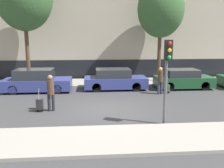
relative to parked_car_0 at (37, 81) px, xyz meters
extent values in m
plane|color=#38383A|center=(4.20, -4.48, -0.69)|extent=(80.00, 80.00, 0.00)
cube|color=gray|center=(4.20, -8.23, -0.63)|extent=(28.00, 2.50, 0.12)
cube|color=gray|center=(4.20, 2.52, -0.63)|extent=(28.00, 3.00, 0.12)
cube|color=#A89E8C|center=(4.20, 5.99, 4.68)|extent=(28.00, 2.54, 10.73)
cube|color=black|center=(4.20, 4.70, 0.11)|extent=(27.44, 0.06, 1.60)
cube|color=navy|center=(0.05, 0.00, -0.19)|extent=(4.39, 1.86, 0.70)
cube|color=#23282D|center=(-0.12, 0.00, 0.48)|extent=(2.41, 1.63, 0.64)
cylinder|color=black|center=(1.41, -0.84, -0.39)|extent=(0.60, 0.18, 0.60)
cylinder|color=black|center=(1.41, 0.84, -0.39)|extent=(0.60, 0.18, 0.60)
cylinder|color=black|center=(-1.31, -0.84, -0.39)|extent=(0.60, 0.18, 0.60)
cylinder|color=black|center=(-1.31, 0.84, -0.39)|extent=(0.60, 0.18, 0.60)
cube|color=navy|center=(5.23, 0.26, -0.19)|extent=(4.23, 1.77, 0.70)
cube|color=#23282D|center=(5.06, 0.26, 0.44)|extent=(2.33, 1.56, 0.57)
cylinder|color=black|center=(6.54, -0.53, -0.39)|extent=(0.60, 0.18, 0.60)
cylinder|color=black|center=(6.54, 1.06, -0.39)|extent=(0.60, 0.18, 0.60)
cylinder|color=black|center=(3.92, -0.53, -0.39)|extent=(0.60, 0.18, 0.60)
cylinder|color=black|center=(3.92, 1.06, -0.39)|extent=(0.60, 0.18, 0.60)
cube|color=#194728|center=(9.98, 0.14, -0.19)|extent=(3.93, 1.72, 0.70)
cube|color=#23282D|center=(9.82, 0.14, 0.41)|extent=(2.16, 1.52, 0.50)
cylinder|color=black|center=(11.20, -0.63, -0.39)|extent=(0.60, 0.18, 0.60)
cylinder|color=black|center=(11.20, 0.91, -0.39)|extent=(0.60, 0.18, 0.60)
cylinder|color=black|center=(8.76, -0.63, -0.39)|extent=(0.60, 0.18, 0.60)
cylinder|color=black|center=(8.76, 0.91, -0.39)|extent=(0.60, 0.18, 0.60)
cylinder|color=#23232D|center=(1.51, -4.47, -0.27)|extent=(0.15, 0.15, 0.83)
cylinder|color=#23232D|center=(1.71, -4.43, -0.27)|extent=(0.15, 0.15, 0.83)
cylinder|color=#473323|center=(1.61, -4.45, 0.51)|extent=(0.34, 0.34, 0.72)
sphere|color=#936B4C|center=(1.61, -4.45, 0.99)|extent=(0.24, 0.24, 0.24)
cube|color=#262628|center=(1.07, -4.55, -0.31)|extent=(0.32, 0.24, 0.51)
cylinder|color=black|center=(0.95, -4.55, -0.63)|extent=(0.12, 0.03, 0.12)
cylinder|color=black|center=(1.18, -4.55, -0.63)|extent=(0.12, 0.03, 0.12)
cylinder|color=gray|center=(1.07, -4.62, 0.22)|extent=(0.02, 0.19, 0.53)
cylinder|color=#383347|center=(7.98, -1.38, -0.29)|extent=(0.15, 0.15, 0.79)
cylinder|color=#383347|center=(7.79, -1.45, -0.29)|extent=(0.15, 0.15, 0.79)
cylinder|color=#473323|center=(7.88, -1.41, 0.45)|extent=(0.34, 0.34, 0.69)
sphere|color=tan|center=(7.88, -1.41, 0.91)|extent=(0.22, 0.22, 0.22)
cube|color=#335138|center=(8.40, -1.23, -0.35)|extent=(0.32, 0.24, 0.42)
cylinder|color=black|center=(8.29, -1.23, -0.63)|extent=(0.12, 0.03, 0.12)
cylinder|color=black|center=(8.51, -1.23, -0.63)|extent=(0.12, 0.03, 0.12)
cylinder|color=gray|center=(8.40, -1.30, 0.13)|extent=(0.02, 0.19, 0.53)
cylinder|color=#515154|center=(6.60, -6.73, 1.06)|extent=(0.12, 0.12, 3.50)
cube|color=black|center=(6.60, -6.91, 2.41)|extent=(0.28, 0.24, 0.80)
sphere|color=red|center=(6.60, -7.06, 2.68)|extent=(0.15, 0.15, 0.15)
sphere|color=gold|center=(6.60, -7.06, 2.41)|extent=(0.15, 0.15, 0.15)
sphere|color=green|center=(6.60, -7.06, 2.14)|extent=(0.15, 0.15, 0.15)
cylinder|color=#4C3826|center=(-0.97, 2.00, 1.64)|extent=(0.28, 0.28, 4.41)
cylinder|color=#4C3826|center=(8.84, 2.54, 1.37)|extent=(0.28, 0.28, 3.87)
ellipsoid|color=#33562D|center=(8.84, 2.54, 4.90)|extent=(3.48, 3.48, 4.26)
camera|label=1|loc=(3.60, -16.45, 2.99)|focal=40.00mm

